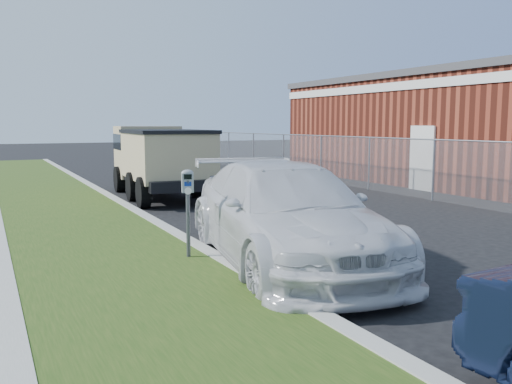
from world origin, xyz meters
name	(u,v)px	position (x,y,z in m)	size (l,w,h in m)	color
ground	(349,248)	(0.00, 0.00, 0.00)	(120.00, 120.00, 0.00)	black
streetside	(11,253)	(-5.57, 2.00, 0.07)	(6.12, 50.00, 0.15)	gray
chainlink_fence	(369,153)	(6.00, 7.00, 1.26)	(0.06, 30.06, 30.00)	slate
brick_building	(472,127)	(12.00, 8.00, 2.13)	(9.20, 14.20, 4.17)	maroon
parking_meter	(188,194)	(-3.02, 0.19, 1.15)	(0.22, 0.17, 1.41)	#3F4247
white_wagon	(283,214)	(-1.61, -0.39, 0.81)	(2.28, 5.60, 1.62)	silver
dump_truck	(159,157)	(-1.01, 8.48, 1.23)	(2.51, 5.69, 2.18)	black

